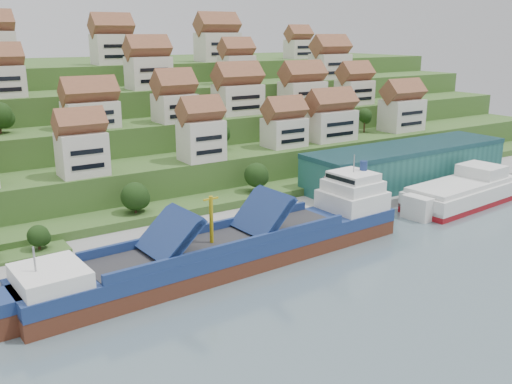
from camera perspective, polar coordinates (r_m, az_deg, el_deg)
ground at (r=109.97m, az=2.81°, el=-5.89°), size 300.00×300.00×0.00m
quay at (r=132.40m, az=5.99°, el=-1.67°), size 180.00×14.00×2.20m
hillside at (r=197.77m, az=-15.25°, el=6.48°), size 260.00×128.00×31.00m
hillside_village at (r=156.98m, az=-9.50°, el=9.62°), size 160.19×62.17×29.74m
hillside_trees at (r=139.24m, az=-12.40°, el=5.82°), size 130.56×62.29×31.36m
warehouse at (r=153.86m, az=14.86°, el=2.69°), size 60.00×15.00×10.00m
flagpole at (r=125.93m, az=6.83°, el=0.14°), size 1.28×0.16×8.00m
cargo_ship at (r=102.75m, az=-1.63°, el=-5.57°), size 74.49×15.34×16.36m
second_ship at (r=146.83m, az=19.99°, el=-0.09°), size 33.69×15.08×9.49m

